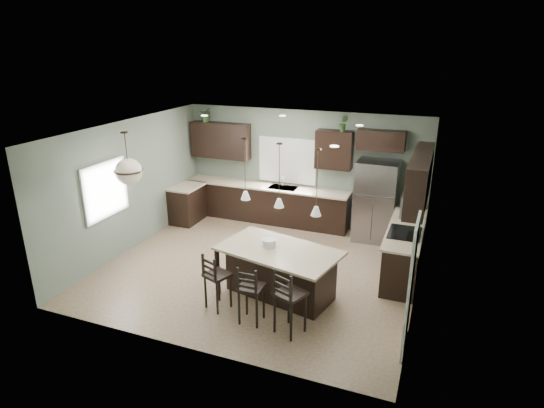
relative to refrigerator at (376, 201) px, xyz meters
The scene contains 32 objects.
ground 3.10m from the refrigerator, 129.45° to the right, with size 6.00×6.00×0.00m, color #9E8466.
pantry_door 3.99m from the refrigerator, 74.01° to the right, with size 0.04×0.82×2.04m, color white.
window_back 2.40m from the refrigerator, 168.73° to the left, with size 1.35×0.02×1.00m, color white.
window_left 5.79m from the refrigerator, 147.64° to the right, with size 0.02×1.10×1.00m, color white.
left_return_cabs 4.64m from the refrigerator, behind, with size 0.60×0.90×0.90m, color black.
left_return_countertop 4.59m from the refrigerator, behind, with size 0.66×0.96×0.04m, color #C0B291.
back_lower_cabs 2.77m from the refrigerator, behind, with size 4.20×0.60×0.90m, color black.
back_countertop 2.73m from the refrigerator, behind, with size 4.20×0.66×0.04m, color #C0B291.
sink_inset 2.28m from the refrigerator, behind, with size 0.70×0.45×0.01m, color gray.
faucet 2.29m from the refrigerator, behind, with size 0.02×0.02×0.28m, color silver.
back_upper_left 4.17m from the refrigerator, behind, with size 1.55×0.34×0.90m, color black.
back_upper_right 1.52m from the refrigerator, 164.50° to the left, with size 0.85×0.34×0.90m, color black.
fridge_header 1.36m from the refrigerator, 95.22° to the left, with size 1.05×0.34×0.45m, color black.
right_lower_cabs 1.70m from the refrigerator, 59.67° to the right, with size 0.60×2.35×0.90m, color black.
right_countertop 1.62m from the refrigerator, 60.28° to the right, with size 0.66×2.35×0.04m, color #C0B291.
cooktop 1.86m from the refrigerator, 64.48° to the right, with size 0.58×0.75×0.02m, color black.
wall_oven_front 1.82m from the refrigerator, 72.89° to the right, with size 0.01×0.72×0.60m, color gray.
right_upper_cabs 1.98m from the refrigerator, 55.88° to the right, with size 0.34×2.35×0.90m, color black.
microwave 2.01m from the refrigerator, 61.77° to the right, with size 0.40×0.75×0.40m, color gray.
refrigerator is the anchor object (origin of this frame).
kitchen_island 3.40m from the refrigerator, 109.97° to the right, with size 2.07×1.18×0.92m, color black.
serving_dish 3.40m from the refrigerator, 113.31° to the right, with size 0.24×0.24×0.14m, color silver.
bar_stool_left 4.38m from the refrigerator, 117.06° to the right, with size 0.38×0.38×1.03m, color black.
bar_stool_center 4.27m from the refrigerator, 107.64° to the right, with size 0.38×0.38×1.03m, color black.
bar_stool_right 4.16m from the refrigerator, 98.52° to the right, with size 0.42×0.42×1.12m, color black.
pendant_left 3.77m from the refrigerator, 121.32° to the right, with size 0.17×0.17×1.10m, color white, non-canonical shape.
pendant_center 3.62m from the refrigerator, 109.97° to the right, with size 0.17×0.17×1.10m, color white, non-canonical shape.
pendant_right 3.61m from the refrigerator, 98.02° to the right, with size 0.17×0.17×1.10m, color white, non-canonical shape.
chandelier 5.40m from the refrigerator, 141.18° to the right, with size 0.54×0.54×1.00m, color beige, non-canonical shape.
plant_back_left 4.70m from the refrigerator, behind, with size 0.33×0.29×0.37m, color #345324.
plant_back_right 1.90m from the refrigerator, 163.07° to the left, with size 0.20×0.16×0.37m, color #305424.
room_shell 3.05m from the refrigerator, 129.45° to the right, with size 6.00×6.00×6.00m.
Camera 1 is at (3.20, -7.57, 4.30)m, focal length 30.00 mm.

